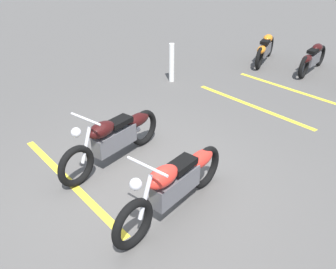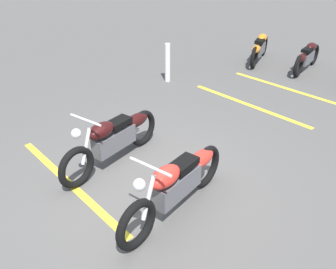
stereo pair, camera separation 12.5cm
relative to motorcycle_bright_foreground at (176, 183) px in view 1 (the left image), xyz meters
The scene contains 9 objects.
ground_plane 0.91m from the motorcycle_bright_foreground, 84.61° to the left, with size 60.00×60.00×0.00m, color #514F4C.
motorcycle_bright_foreground is the anchor object (origin of this frame).
motorcycle_dark_foreground 1.60m from the motorcycle_bright_foreground, 82.97° to the left, with size 2.22×0.67×1.04m.
motorcycle_row_center 7.14m from the motorcycle_bright_foreground, 10.80° to the left, with size 2.04×0.38×0.77m.
motorcycle_row_right 7.40m from the motorcycle_bright_foreground, 22.07° to the left, with size 2.07×0.80×0.81m.
bollard_post 5.19m from the motorcycle_bright_foreground, 44.90° to the left, with size 0.14×0.14×1.02m, color white.
parking_stripe_near 1.85m from the motorcycle_bright_foreground, 113.29° to the left, with size 3.20×0.12×0.01m, color yellow.
parking_stripe_mid 4.03m from the motorcycle_bright_foreground, 17.73° to the left, with size 3.20×0.12×0.01m, color yellow.
parking_stripe_far 5.50m from the motorcycle_bright_foreground, 11.19° to the left, with size 3.20×0.12×0.01m, color yellow.
Camera 1 is at (-2.87, -3.41, 3.32)m, focal length 37.56 mm.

